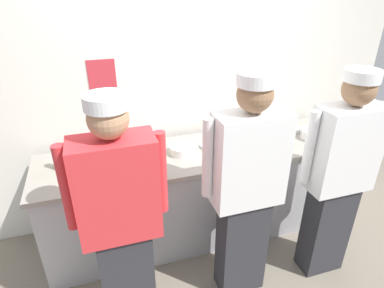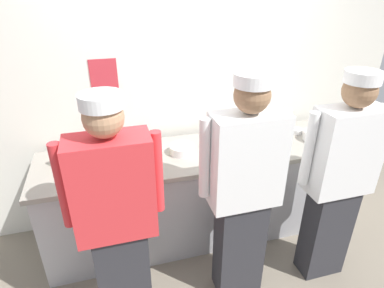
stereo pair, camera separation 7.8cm
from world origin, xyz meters
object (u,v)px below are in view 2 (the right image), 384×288
object	(u,v)px
sheet_tray	(229,148)
squeeze_bottle_secondary	(154,148)
chef_center	(244,189)
plate_stack_rear	(182,149)
mixing_bowl_steel	(107,155)
ramekin_green_sauce	(297,131)
chef_far_right	(338,178)
plate_stack_front	(316,136)
chef_near_left	(117,218)
deli_cup	(156,141)
ramekin_orange_sauce	(267,130)
squeeze_bottle_primary	(58,157)

from	to	relation	value
sheet_tray	squeeze_bottle_secondary	bearing A→B (deg)	175.77
chef_center	plate_stack_rear	size ratio (longest dim) A/B	8.20
mixing_bowl_steel	ramekin_green_sauce	size ratio (longest dim) A/B	3.31
chef_far_right	plate_stack_front	world-z (taller)	chef_far_right
plate_stack_rear	mixing_bowl_steel	distance (m)	0.62
chef_center	squeeze_bottle_secondary	xyz separation A→B (m)	(-0.50, 0.70, 0.04)
sheet_tray	ramekin_green_sauce	xyz separation A→B (m)	(0.76, 0.14, 0.01)
chef_near_left	mixing_bowl_steel	distance (m)	0.77
chef_far_right	sheet_tray	xyz separation A→B (m)	(-0.59, 0.69, -0.02)
deli_cup	sheet_tray	bearing A→B (deg)	-21.81
chef_far_right	squeeze_bottle_secondary	bearing A→B (deg)	149.19
chef_center	chef_far_right	world-z (taller)	chef_center
chef_near_left	mixing_bowl_steel	size ratio (longest dim) A/B	4.77
sheet_tray	ramekin_green_sauce	bearing A→B (deg)	10.42
chef_far_right	sheet_tray	bearing A→B (deg)	130.45
ramekin_orange_sauce	plate_stack_front	bearing A→B (deg)	-37.37
sheet_tray	squeeze_bottle_primary	bearing A→B (deg)	176.25
chef_center	sheet_tray	world-z (taller)	chef_center
chef_far_right	sheet_tray	world-z (taller)	chef_far_right
sheet_tray	squeeze_bottle_secondary	distance (m)	0.66
plate_stack_front	mixing_bowl_steel	distance (m)	1.88
plate_stack_front	ramekin_green_sauce	distance (m)	0.20
deli_cup	mixing_bowl_steel	bearing A→B (deg)	-158.18
plate_stack_rear	mixing_bowl_steel	bearing A→B (deg)	177.59
plate_stack_front	deli_cup	world-z (taller)	deli_cup
plate_stack_rear	ramekin_orange_sauce	world-z (taller)	plate_stack_rear
ramekin_orange_sauce	sheet_tray	bearing A→B (deg)	-154.47
chef_center	ramekin_green_sauce	size ratio (longest dim) A/B	16.06
chef_center	sheet_tray	xyz separation A→B (m)	(0.15, 0.66, -0.04)
plate_stack_rear	squeeze_bottle_secondary	world-z (taller)	squeeze_bottle_secondary
plate_stack_front	mixing_bowl_steel	bearing A→B (deg)	176.63
chef_center	squeeze_bottle_secondary	size ratio (longest dim) A/B	9.77
chef_near_left	mixing_bowl_steel	bearing A→B (deg)	91.13
chef_far_right	plate_stack_rear	size ratio (longest dim) A/B	8.06
chef_near_left	plate_stack_rear	world-z (taller)	chef_near_left
chef_far_right	ramekin_green_sauce	world-z (taller)	chef_far_right
plate_stack_rear	sheet_tray	world-z (taller)	plate_stack_rear
ramekin_orange_sauce	chef_near_left	bearing A→B (deg)	-148.15
squeeze_bottle_primary	plate_stack_rear	bearing A→B (deg)	-2.75
plate_stack_rear	ramekin_orange_sauce	distance (m)	0.92
squeeze_bottle_secondary	chef_far_right	bearing A→B (deg)	-30.81
chef_center	ramekin_orange_sauce	world-z (taller)	chef_center
chef_near_left	squeeze_bottle_secondary	xyz separation A→B (m)	(0.36, 0.75, 0.06)
squeeze_bottle_primary	chef_near_left	bearing A→B (deg)	-63.63
plate_stack_front	ramekin_green_sauce	xyz separation A→B (m)	(-0.09, 0.18, -0.02)
plate_stack_front	ramekin_orange_sauce	bearing A→B (deg)	142.63
squeeze_bottle_primary	ramekin_green_sauce	world-z (taller)	squeeze_bottle_primary
ramekin_orange_sauce	deli_cup	world-z (taller)	deli_cup
squeeze_bottle_primary	squeeze_bottle_secondary	bearing A→B (deg)	-3.34
sheet_tray	chef_center	bearing A→B (deg)	-102.92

